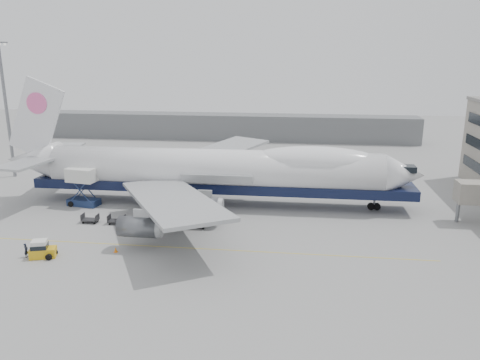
# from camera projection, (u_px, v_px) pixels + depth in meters

# --- Properties ---
(ground) EXTENTS (260.00, 260.00, 0.00)m
(ground) POSITION_uv_depth(u_px,v_px,m) (199.00, 231.00, 63.83)
(ground) COLOR gray
(ground) RESTS_ON ground
(apron_line) EXTENTS (60.00, 0.15, 0.01)m
(apron_line) POSITION_uv_depth(u_px,v_px,m) (189.00, 248.00, 58.09)
(apron_line) COLOR gold
(apron_line) RESTS_ON ground
(hangar) EXTENTS (110.00, 8.00, 7.00)m
(hangar) POSITION_uv_depth(u_px,v_px,m) (216.00, 126.00, 131.13)
(hangar) COLOR slate
(hangar) RESTS_ON ground
(floodlight_mast) EXTENTS (2.40, 2.40, 25.43)m
(floodlight_mast) POSITION_uv_depth(u_px,v_px,m) (6.00, 103.00, 88.15)
(floodlight_mast) COLOR slate
(floodlight_mast) RESTS_ON ground
(airliner) EXTENTS (67.00, 55.30, 19.98)m
(airliner) POSITION_uv_depth(u_px,v_px,m) (218.00, 170.00, 73.76)
(airliner) COLOR white
(airliner) RESTS_ON ground
(catering_truck) EXTENTS (5.17, 3.90, 6.07)m
(catering_truck) POSITION_uv_depth(u_px,v_px,m) (82.00, 184.00, 73.56)
(catering_truck) COLOR navy
(catering_truck) RESTS_ON ground
(baggage_tug) EXTENTS (3.26, 2.36, 2.14)m
(baggage_tug) POSITION_uv_depth(u_px,v_px,m) (42.00, 250.00, 55.24)
(baggage_tug) COLOR gold
(baggage_tug) RESTS_ON ground
(ground_worker) EXTENTS (0.49, 0.67, 1.72)m
(ground_worker) POSITION_uv_depth(u_px,v_px,m) (26.00, 250.00, 55.34)
(ground_worker) COLOR black
(ground_worker) RESTS_ON ground
(traffic_cone) EXTENTS (0.43, 0.43, 0.64)m
(traffic_cone) POSITION_uv_depth(u_px,v_px,m) (116.00, 250.00, 56.84)
(traffic_cone) COLOR orange
(traffic_cone) RESTS_ON ground
(dolly_0) EXTENTS (2.30, 1.35, 1.30)m
(dolly_0) POSITION_uv_depth(u_px,v_px,m) (90.00, 219.00, 66.64)
(dolly_0) COLOR #2D2D30
(dolly_0) RESTS_ON ground
(dolly_1) EXTENTS (2.30, 1.35, 1.30)m
(dolly_1) POSITION_uv_depth(u_px,v_px,m) (117.00, 220.00, 66.17)
(dolly_1) COLOR #2D2D30
(dolly_1) RESTS_ON ground
(dolly_2) EXTENTS (2.30, 1.35, 1.30)m
(dolly_2) POSITION_uv_depth(u_px,v_px,m) (143.00, 222.00, 65.69)
(dolly_2) COLOR #2D2D30
(dolly_2) RESTS_ON ground
(dolly_3) EXTENTS (2.30, 1.35, 1.30)m
(dolly_3) POSITION_uv_depth(u_px,v_px,m) (170.00, 223.00, 65.22)
(dolly_3) COLOR #2D2D30
(dolly_3) RESTS_ON ground
(dolly_4) EXTENTS (2.30, 1.35, 1.30)m
(dolly_4) POSITION_uv_depth(u_px,v_px,m) (198.00, 224.00, 64.74)
(dolly_4) COLOR #2D2D30
(dolly_4) RESTS_ON ground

